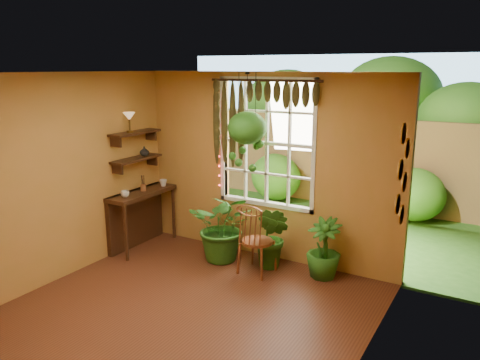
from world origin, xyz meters
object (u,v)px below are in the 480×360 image
object	(u,v)px
windsor_chair	(256,250)
potted_plant_left	(224,226)
counter_ledge	(138,212)
hanging_basket	(247,132)
potted_plant_mid	(272,237)

from	to	relation	value
windsor_chair	potted_plant_left	xyz separation A→B (m)	(-0.62, 0.17, 0.19)
counter_ledge	windsor_chair	distance (m)	2.11
potted_plant_left	windsor_chair	bearing A→B (deg)	-15.32
counter_ledge	potted_plant_left	xyz separation A→B (m)	(1.48, 0.19, -0.03)
hanging_basket	counter_ledge	bearing A→B (deg)	-168.93
windsor_chair	potted_plant_mid	world-z (taller)	windsor_chair
windsor_chair	potted_plant_mid	distance (m)	0.31
potted_plant_left	potted_plant_mid	bearing A→B (deg)	6.43
hanging_basket	potted_plant_left	bearing A→B (deg)	-152.35
potted_plant_mid	hanging_basket	size ratio (longest dim) A/B	0.68
potted_plant_mid	potted_plant_left	bearing A→B (deg)	-173.57
counter_ledge	hanging_basket	size ratio (longest dim) A/B	0.89
hanging_basket	potted_plant_mid	bearing A→B (deg)	-9.06
counter_ledge	windsor_chair	xyz separation A→B (m)	(2.10, 0.02, -0.22)
counter_ledge	potted_plant_left	size ratio (longest dim) A/B	1.16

